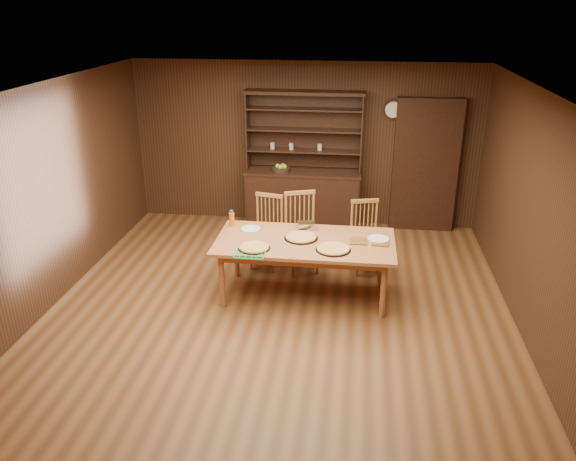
# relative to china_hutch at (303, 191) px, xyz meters

# --- Properties ---
(floor) EXTENTS (6.00, 6.00, 0.00)m
(floor) POSITION_rel_china_hutch_xyz_m (0.00, -2.75, -0.60)
(floor) COLOR brown
(floor) RESTS_ON ground
(room_shell) EXTENTS (6.00, 6.00, 6.00)m
(room_shell) POSITION_rel_china_hutch_xyz_m (0.00, -2.75, 0.98)
(room_shell) COLOR white
(room_shell) RESTS_ON floor
(china_hutch) EXTENTS (1.84, 0.52, 2.17)m
(china_hutch) POSITION_rel_china_hutch_xyz_m (0.00, 0.00, 0.00)
(china_hutch) COLOR black
(china_hutch) RESTS_ON floor
(doorway) EXTENTS (1.00, 0.18, 2.10)m
(doorway) POSITION_rel_china_hutch_xyz_m (1.90, 0.15, 0.45)
(doorway) COLOR black
(doorway) RESTS_ON floor
(wall_clock) EXTENTS (0.30, 0.05, 0.30)m
(wall_clock) POSITION_rel_china_hutch_xyz_m (1.35, 0.20, 1.30)
(wall_clock) COLOR black
(wall_clock) RESTS_ON room_shell
(dining_table) EXTENTS (2.17, 1.08, 0.75)m
(dining_table) POSITION_rel_china_hutch_xyz_m (0.26, -2.32, 0.09)
(dining_table) COLOR #B2683D
(dining_table) RESTS_ON floor
(chair_left) EXTENTS (0.49, 0.48, 1.02)m
(chair_left) POSITION_rel_china_hutch_xyz_m (-0.34, -1.50, -0.06)
(chair_left) COLOR #A87939
(chair_left) RESTS_ON floor
(chair_center) EXTENTS (0.56, 0.55, 1.09)m
(chair_center) POSITION_rel_china_hutch_xyz_m (0.14, -1.54, -0.02)
(chair_center) COLOR #A87939
(chair_center) RESTS_ON floor
(chair_right) EXTENTS (0.49, 0.48, 0.98)m
(chair_right) POSITION_rel_china_hutch_xyz_m (1.00, -1.45, -0.08)
(chair_right) COLOR #A87939
(chair_right) RESTS_ON floor
(pizza_left) EXTENTS (0.38, 0.38, 0.04)m
(pizza_left) POSITION_rel_china_hutch_xyz_m (-0.31, -2.64, 0.17)
(pizza_left) COLOR black
(pizza_left) RESTS_ON dining_table
(pizza_right) EXTENTS (0.41, 0.41, 0.04)m
(pizza_right) POSITION_rel_china_hutch_xyz_m (0.62, -2.56, 0.17)
(pizza_right) COLOR black
(pizza_right) RESTS_ON dining_table
(pizza_center) EXTENTS (0.41, 0.41, 0.04)m
(pizza_center) POSITION_rel_china_hutch_xyz_m (0.21, -2.27, 0.17)
(pizza_center) COLOR black
(pizza_center) RESTS_ON dining_table
(cooling_rack) EXTENTS (0.38, 0.38, 0.02)m
(cooling_rack) POSITION_rel_china_hutch_xyz_m (-0.32, -2.76, 0.16)
(cooling_rack) COLOR #0EB64B
(cooling_rack) RESTS_ON dining_table
(plate_left) EXTENTS (0.26, 0.26, 0.02)m
(plate_left) POSITION_rel_china_hutch_xyz_m (-0.46, -2.06, 0.16)
(plate_left) COLOR silver
(plate_left) RESTS_ON dining_table
(plate_right) EXTENTS (0.27, 0.27, 0.02)m
(plate_right) POSITION_rel_china_hutch_xyz_m (1.15, -2.18, 0.16)
(plate_right) COLOR silver
(plate_right) RESTS_ON dining_table
(foil_dish) EXTENTS (0.25, 0.21, 0.09)m
(foil_dish) POSITION_rel_china_hutch_xyz_m (0.25, -1.95, 0.20)
(foil_dish) COLOR silver
(foil_dish) RESTS_ON dining_table
(juice_bottle) EXTENTS (0.07, 0.07, 0.21)m
(juice_bottle) POSITION_rel_china_hutch_xyz_m (-0.72, -1.97, 0.25)
(juice_bottle) COLOR orange
(juice_bottle) RESTS_ON dining_table
(pot_holder_a) EXTENTS (0.22, 0.22, 0.01)m
(pot_holder_a) POSITION_rel_china_hutch_xyz_m (1.17, -2.30, 0.16)
(pot_holder_a) COLOR #AD1613
(pot_holder_a) RESTS_ON dining_table
(pot_holder_b) EXTENTS (0.21, 0.21, 0.02)m
(pot_holder_b) POSITION_rel_china_hutch_xyz_m (0.91, -2.28, 0.16)
(pot_holder_b) COLOR #AD1613
(pot_holder_b) RESTS_ON dining_table
(fruit_bowl) EXTENTS (0.29, 0.29, 0.12)m
(fruit_bowl) POSITION_rel_china_hutch_xyz_m (-0.35, -0.07, 0.39)
(fruit_bowl) COLOR black
(fruit_bowl) RESTS_ON china_hutch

